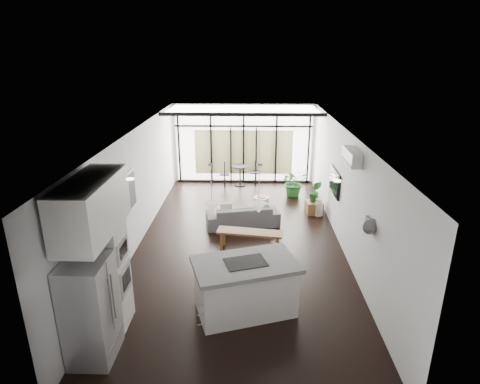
# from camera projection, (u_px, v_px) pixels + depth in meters

# --- Properties ---
(floor) EXTENTS (5.00, 10.00, 0.00)m
(floor) POSITION_uv_depth(u_px,v_px,m) (240.00, 243.00, 10.02)
(floor) COLOR black
(floor) RESTS_ON ground
(ceiling) EXTENTS (5.00, 10.00, 0.00)m
(ceiling) POSITION_uv_depth(u_px,v_px,m) (240.00, 132.00, 9.08)
(ceiling) COLOR silver
(ceiling) RESTS_ON ground
(wall_left) EXTENTS (0.02, 10.00, 2.80)m
(wall_left) POSITION_uv_depth(u_px,v_px,m) (136.00, 189.00, 9.62)
(wall_left) COLOR silver
(wall_left) RESTS_ON ground
(wall_right) EXTENTS (0.02, 10.00, 2.80)m
(wall_right) POSITION_uv_depth(u_px,v_px,m) (345.00, 191.00, 9.49)
(wall_right) COLOR silver
(wall_right) RESTS_ON ground
(wall_back) EXTENTS (5.00, 0.02, 2.80)m
(wall_back) POSITION_uv_depth(u_px,v_px,m) (244.00, 144.00, 14.26)
(wall_back) COLOR silver
(wall_back) RESTS_ON ground
(wall_front) EXTENTS (5.00, 0.02, 2.80)m
(wall_front) POSITION_uv_depth(u_px,v_px,m) (228.00, 327.00, 4.85)
(wall_front) COLOR silver
(wall_front) RESTS_ON ground
(glazing) EXTENTS (5.00, 0.20, 2.80)m
(glazing) POSITION_uv_depth(u_px,v_px,m) (244.00, 145.00, 14.15)
(glazing) COLOR black
(glazing) RESTS_ON ground
(skylight) EXTENTS (4.70, 1.90, 0.06)m
(skylight) POSITION_uv_depth(u_px,v_px,m) (243.00, 109.00, 12.86)
(skylight) COLOR silver
(skylight) RESTS_ON ceiling
(neighbour_building) EXTENTS (3.50, 0.02, 1.60)m
(neighbour_building) POSITION_uv_depth(u_px,v_px,m) (244.00, 152.00, 14.32)
(neighbour_building) COLOR beige
(neighbour_building) RESTS_ON ground
(island) EXTENTS (2.09, 1.61, 1.01)m
(island) POSITION_uv_depth(u_px,v_px,m) (245.00, 287.00, 7.27)
(island) COLOR white
(island) RESTS_ON floor
(cooktop) EXTENTS (0.84, 0.68, 0.01)m
(cooktop) POSITION_uv_depth(u_px,v_px,m) (246.00, 262.00, 7.10)
(cooktop) COLOR black
(cooktop) RESTS_ON island
(fridge) EXTENTS (0.65, 0.81, 1.68)m
(fridge) POSITION_uv_depth(u_px,v_px,m) (90.00, 310.00, 6.08)
(fridge) COLOR #A5A5AA
(fridge) RESTS_ON floor
(appliance_column) EXTENTS (0.62, 0.65, 2.40)m
(appliance_column) POSITION_uv_depth(u_px,v_px,m) (105.00, 263.00, 6.71)
(appliance_column) COLOR white
(appliance_column) RESTS_ON floor
(upper_cabinets) EXTENTS (0.62, 1.75, 0.86)m
(upper_cabinets) POSITION_uv_depth(u_px,v_px,m) (92.00, 207.00, 5.99)
(upper_cabinets) COLOR white
(upper_cabinets) RESTS_ON wall_left
(pendant_left) EXTENTS (0.26, 0.26, 0.18)m
(pendant_left) POSITION_uv_depth(u_px,v_px,m) (212.00, 207.00, 6.86)
(pendant_left) COLOR silver
(pendant_left) RESTS_ON ceiling
(pendant_right) EXTENTS (0.26, 0.26, 0.18)m
(pendant_right) POSITION_uv_depth(u_px,v_px,m) (259.00, 208.00, 6.84)
(pendant_right) COLOR silver
(pendant_right) RESTS_ON ceiling
(sofa) EXTENTS (2.04, 0.96, 0.77)m
(sofa) POSITION_uv_depth(u_px,v_px,m) (243.00, 212.00, 10.93)
(sofa) COLOR #4E4E51
(sofa) RESTS_ON floor
(console_bench) EXTENTS (1.60, 0.62, 0.50)m
(console_bench) POSITION_uv_depth(u_px,v_px,m) (250.00, 241.00, 9.59)
(console_bench) COLOR brown
(console_bench) RESTS_ON floor
(pouf) EXTENTS (0.55, 0.55, 0.37)m
(pouf) POSITION_uv_depth(u_px,v_px,m) (261.00, 203.00, 12.12)
(pouf) COLOR beige
(pouf) RESTS_ON floor
(crate) EXTENTS (0.51, 0.51, 0.35)m
(crate) POSITION_uv_depth(u_px,v_px,m) (314.00, 207.00, 11.82)
(crate) COLOR brown
(crate) RESTS_ON floor
(plant_tall) EXTENTS (1.11, 1.17, 0.73)m
(plant_tall) POSITION_uv_depth(u_px,v_px,m) (294.00, 185.00, 13.14)
(plant_tall) COLOR #205D23
(plant_tall) RESTS_ON floor
(plant_crate) EXTENTS (0.45, 0.70, 0.29)m
(plant_crate) POSITION_uv_depth(u_px,v_px,m) (315.00, 197.00, 11.71)
(plant_crate) COLOR #205D23
(plant_crate) RESTS_ON crate
(milk_can) EXTENTS (0.26, 0.26, 0.50)m
(milk_can) POSITION_uv_depth(u_px,v_px,m) (319.00, 207.00, 11.64)
(milk_can) COLOR beige
(milk_can) RESTS_ON floor
(bistro_set) EXTENTS (1.76, 1.00, 0.80)m
(bistro_set) POSITION_uv_depth(u_px,v_px,m) (240.00, 175.00, 14.15)
(bistro_set) COLOR black
(bistro_set) RESTS_ON floor
(tv) EXTENTS (0.05, 1.10, 0.65)m
(tv) POSITION_uv_depth(u_px,v_px,m) (335.00, 182.00, 10.47)
(tv) COLOR black
(tv) RESTS_ON wall_right
(ac_unit) EXTENTS (0.22, 0.90, 0.30)m
(ac_unit) POSITION_uv_depth(u_px,v_px,m) (352.00, 157.00, 8.39)
(ac_unit) COLOR silver
(ac_unit) RESTS_ON wall_right
(framed_art) EXTENTS (0.04, 0.70, 0.90)m
(framed_art) POSITION_uv_depth(u_px,v_px,m) (130.00, 190.00, 9.10)
(framed_art) COLOR black
(framed_art) RESTS_ON wall_left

